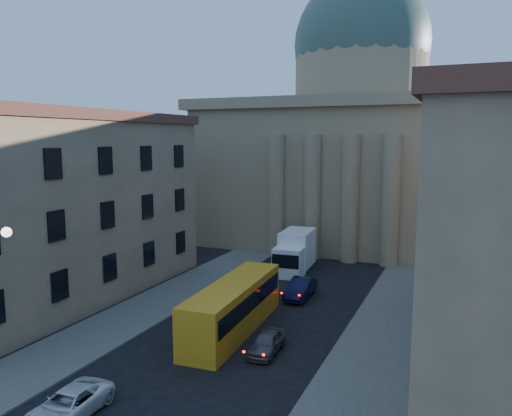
{
  "coord_description": "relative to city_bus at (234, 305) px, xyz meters",
  "views": [
    {
      "loc": [
        12.91,
        -7.14,
        12.58
      ],
      "look_at": [
        1.13,
        20.47,
        8.4
      ],
      "focal_mm": 35.0,
      "sensor_mm": 36.0,
      "label": 1
    }
  ],
  "objects": [
    {
      "name": "sidewalk_left",
      "position": [
        -7.7,
        -3.26,
        -1.66
      ],
      "size": [
        5.0,
        60.0,
        0.15
      ],
      "primitive_type": "cube",
      "color": "#51504A",
      "rests_on": "ground"
    },
    {
      "name": "sidewalk_right",
      "position": [
        9.3,
        -3.26,
        -1.66
      ],
      "size": [
        5.0,
        60.0,
        0.15
      ],
      "primitive_type": "cube",
      "color": "#51504A",
      "rests_on": "ground"
    },
    {
      "name": "church",
      "position": [
        0.8,
        34.21,
        10.14
      ],
      "size": [
        68.02,
        28.76,
        36.6
      ],
      "color": "#917859",
      "rests_on": "ground"
    },
    {
      "name": "building_left",
      "position": [
        -16.2,
        0.74,
        5.69
      ],
      "size": [
        11.6,
        26.6,
        14.7
      ],
      "color": "tan",
      "rests_on": "ground"
    },
    {
      "name": "car_left_mid",
      "position": [
        -2.38,
        -12.33,
        -1.1
      ],
      "size": [
        2.32,
        4.67,
        1.27
      ],
      "primitive_type": "imported",
      "rotation": [
        0.0,
        0.0,
        0.05
      ],
      "color": "white",
      "rests_on": "ground"
    },
    {
      "name": "car_right_far",
      "position": [
        3.28,
        -2.33,
        -1.11
      ],
      "size": [
        1.66,
        3.77,
        1.26
      ],
      "primitive_type": "imported",
      "rotation": [
        0.0,
        0.0,
        0.05
      ],
      "color": "#505055",
      "rests_on": "ground"
    },
    {
      "name": "car_right_distant",
      "position": [
        1.9,
        8.33,
        -0.99
      ],
      "size": [
        1.69,
        4.6,
        1.5
      ],
      "primitive_type": "imported",
      "rotation": [
        0.0,
        0.0,
        0.02
      ],
      "color": "black",
      "rests_on": "ground"
    },
    {
      "name": "city_bus",
      "position": [
        0.0,
        0.0,
        0.0
      ],
      "size": [
        3.28,
        11.61,
        3.24
      ],
      "rotation": [
        0.0,
        0.0,
        0.06
      ],
      "color": "orange",
      "rests_on": "ground"
    },
    {
      "name": "box_truck",
      "position": [
        -1.17,
        15.97,
        0.03
      ],
      "size": [
        3.17,
        6.98,
        3.74
      ],
      "rotation": [
        0.0,
        0.0,
        0.08
      ],
      "color": "white",
      "rests_on": "ground"
    }
  ]
}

